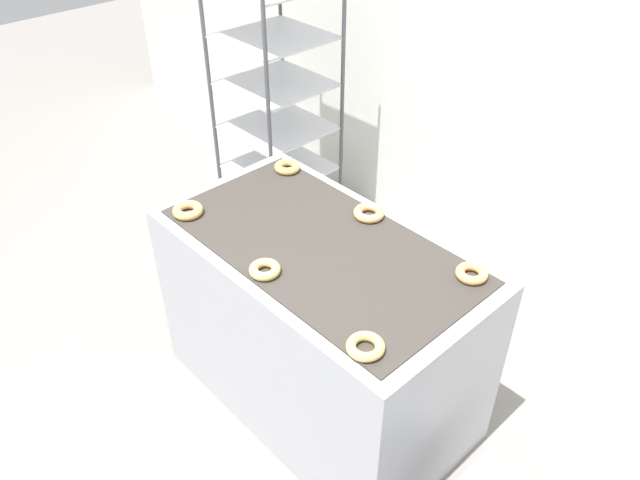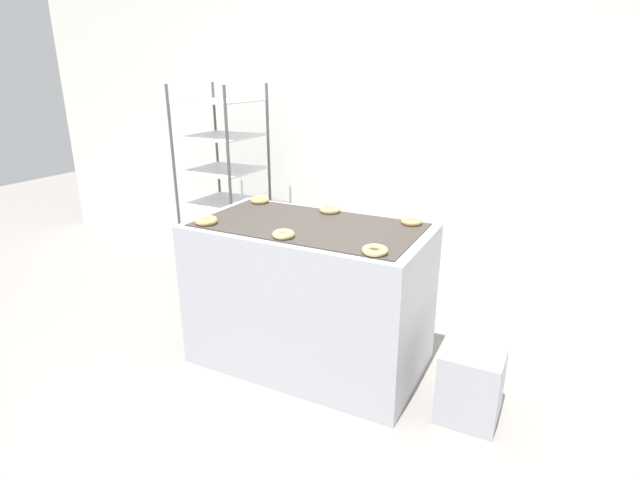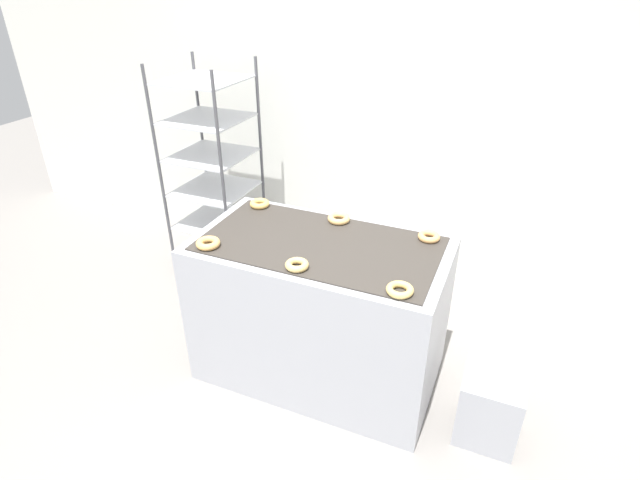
{
  "view_description": "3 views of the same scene",
  "coord_description": "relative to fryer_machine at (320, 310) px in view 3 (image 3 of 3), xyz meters",
  "views": [
    {
      "loc": [
        1.51,
        -0.76,
        2.52
      ],
      "look_at": [
        0.0,
        0.65,
        0.97
      ],
      "focal_mm": 35.0,
      "sensor_mm": 36.0,
      "label": 1
    },
    {
      "loc": [
        1.38,
        -1.91,
        1.85
      ],
      "look_at": [
        0.0,
        0.8,
        0.8
      ],
      "focal_mm": 28.0,
      "sensor_mm": 36.0,
      "label": 2
    },
    {
      "loc": [
        0.96,
        -1.61,
        2.34
      ],
      "look_at": [
        0.0,
        0.65,
        0.97
      ],
      "focal_mm": 28.0,
      "sensor_mm": 36.0,
      "label": 3
    }
  ],
  "objects": [
    {
      "name": "donut_near_center",
      "position": [
        -0.01,
        -0.29,
        0.49
      ],
      "size": [
        0.12,
        0.12,
        0.04
      ],
      "primitive_type": "torus",
      "color": "#DAB668",
      "rests_on": "fryer_machine"
    },
    {
      "name": "donut_far_right",
      "position": [
        0.56,
        0.28,
        0.49
      ],
      "size": [
        0.13,
        0.13,
        0.04
      ],
      "primitive_type": "torus",
      "color": "#E7A962",
      "rests_on": "fryer_machine"
    },
    {
      "name": "wall_back",
      "position": [
        -0.0,
        1.47,
        0.93
      ],
      "size": [
        8.0,
        0.05,
        2.8
      ],
      "color": "silver",
      "rests_on": "ground_plane"
    },
    {
      "name": "baking_rack_cart",
      "position": [
        -1.27,
        0.83,
        0.41
      ],
      "size": [
        0.59,
        0.6,
        1.73
      ],
      "color": "#4C4C51",
      "rests_on": "ground_plane"
    },
    {
      "name": "donut_far_left",
      "position": [
        -0.55,
        0.29,
        0.49
      ],
      "size": [
        0.13,
        0.13,
        0.04
      ],
      "primitive_type": "torus",
      "color": "#E3B059",
      "rests_on": "fryer_machine"
    },
    {
      "name": "donut_near_right",
      "position": [
        0.54,
        -0.3,
        0.49
      ],
      "size": [
        0.13,
        0.13,
        0.04
      ],
      "primitive_type": "torus",
      "color": "#DBB865",
      "rests_on": "fryer_machine"
    },
    {
      "name": "donut_far_center",
      "position": [
        -0.0,
        0.3,
        0.49
      ],
      "size": [
        0.14,
        0.14,
        0.04
      ],
      "primitive_type": "torus",
      "color": "#E5B168",
      "rests_on": "fryer_machine"
    },
    {
      "name": "ground_plane",
      "position": [
        -0.0,
        -0.65,
        -0.47
      ],
      "size": [
        14.0,
        14.0,
        0.0
      ],
      "primitive_type": "plane",
      "color": "gray"
    },
    {
      "name": "fryer_machine",
      "position": [
        0.0,
        0.0,
        0.0
      ],
      "size": [
        1.45,
        0.8,
        0.95
      ],
      "color": "#A8AAB2",
      "rests_on": "ground_plane"
    },
    {
      "name": "glaze_bin",
      "position": [
        1.06,
        -0.11,
        -0.27
      ],
      "size": [
        0.32,
        0.32,
        0.42
      ],
      "color": "#A8AAB2",
      "rests_on": "ground_plane"
    },
    {
      "name": "donut_near_left",
      "position": [
        -0.56,
        -0.28,
        0.5
      ],
      "size": [
        0.14,
        0.14,
        0.04
      ],
      "primitive_type": "torus",
      "color": "#E3AB5E",
      "rests_on": "fryer_machine"
    }
  ]
}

